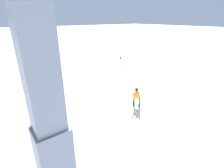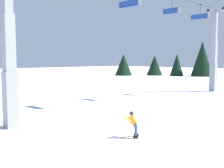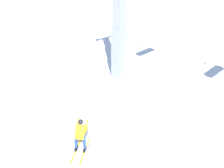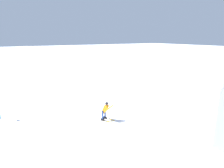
% 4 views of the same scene
% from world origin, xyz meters
% --- Properties ---
extents(ground_plane, '(260.00, 260.00, 0.00)m').
position_xyz_m(ground_plane, '(0.00, 0.00, 0.00)').
color(ground_plane, white).
extents(skier_carving_main, '(1.41, 1.74, 1.67)m').
position_xyz_m(skier_carving_main, '(-0.57, 0.72, 0.89)').
color(skier_carving_main, yellow).
rests_on(skier_carving_main, ground_plane).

